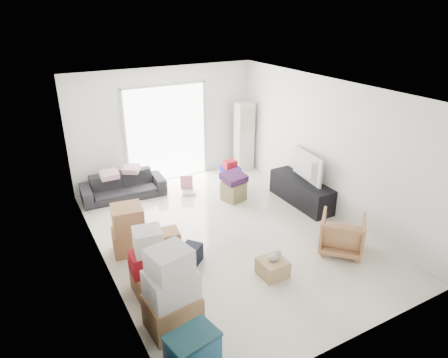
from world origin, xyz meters
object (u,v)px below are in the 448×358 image
(ottoman, at_px, (234,191))
(television, at_px, (302,177))
(storage_bins, at_px, (193,357))
(tv_console, at_px, (301,191))
(wood_crate, at_px, (273,268))
(sofa, at_px, (123,182))
(armchair, at_px, (342,232))
(ac_tower, at_px, (244,137))
(kids_table, at_px, (230,168))

(ottoman, bearing_deg, television, -34.88)
(storage_bins, distance_m, ottoman, 4.62)
(tv_console, bearing_deg, wood_crate, -138.26)
(sofa, bearing_deg, tv_console, -29.46)
(armchair, distance_m, storage_bins, 3.54)
(armchair, relative_size, wood_crate, 1.77)
(ac_tower, bearing_deg, sofa, -177.33)
(ac_tower, relative_size, television, 1.67)
(ac_tower, height_order, television, ac_tower)
(ottoman, bearing_deg, ac_tower, 51.76)
(television, xyz_separation_m, wood_crate, (-1.99, -1.78, -0.47))
(ac_tower, distance_m, television, 2.30)
(television, relative_size, kids_table, 1.59)
(sofa, bearing_deg, ac_tower, 6.37)
(storage_bins, bearing_deg, ac_tower, 53.49)
(television, relative_size, wood_crate, 2.52)
(ac_tower, distance_m, ottoman, 1.96)
(sofa, height_order, armchair, armchair)
(tv_console, height_order, sofa, sofa)
(ottoman, bearing_deg, armchair, -76.11)
(ac_tower, bearing_deg, tv_console, -88.75)
(storage_bins, bearing_deg, sofa, 82.85)
(ottoman, distance_m, kids_table, 0.73)
(ottoman, bearing_deg, sofa, 147.85)
(storage_bins, bearing_deg, kids_table, 55.81)
(ac_tower, relative_size, ottoman, 4.13)
(tv_console, relative_size, kids_table, 2.48)
(sofa, bearing_deg, armchair, -51.53)
(wood_crate, bearing_deg, ac_tower, 64.43)
(ac_tower, relative_size, kids_table, 2.65)
(television, relative_size, storage_bins, 1.61)
(ac_tower, bearing_deg, armchair, -96.98)
(ac_tower, xyz_separation_m, armchair, (-0.50, -4.07, -0.51))
(tv_console, distance_m, ottoman, 1.46)
(armchair, relative_size, kids_table, 1.12)
(tv_console, xyz_separation_m, sofa, (-3.27, 2.13, 0.08))
(television, distance_m, armchair, 1.88)
(storage_bins, distance_m, wood_crate, 2.23)
(storage_bins, bearing_deg, wood_crate, 30.80)
(ac_tower, height_order, tv_console, ac_tower)
(ac_tower, bearing_deg, ottoman, -128.24)
(sofa, distance_m, armchair, 4.77)
(ac_tower, relative_size, sofa, 0.97)
(sofa, relative_size, storage_bins, 2.79)
(storage_bins, relative_size, ottoman, 1.53)
(wood_crate, bearing_deg, kids_table, 71.77)
(kids_table, relative_size, wood_crate, 1.59)
(armchair, height_order, wood_crate, armchair)
(tv_console, xyz_separation_m, armchair, (-0.55, -1.78, 0.10))
(ac_tower, distance_m, wood_crate, 4.57)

